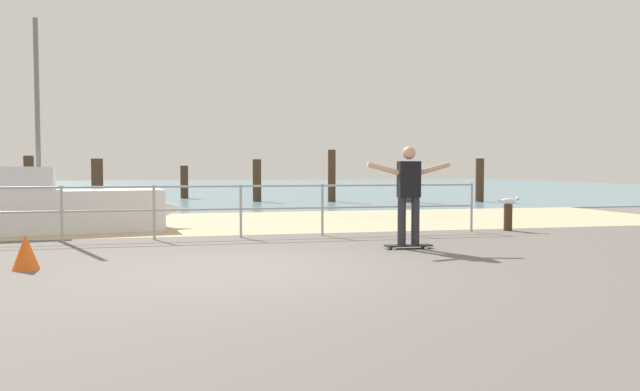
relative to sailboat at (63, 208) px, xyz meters
The scene contains 17 objects.
ground_plane 7.39m from the sailboat, 62.18° to the right, with size 24.00×10.00×0.04m, color #605B56.
beach_strip 3.78m from the sailboat, 23.32° to the left, with size 24.00×6.00×0.04m, color tan.
sea_surface 29.69m from the sailboat, 83.35° to the left, with size 72.00×50.00×0.04m, color slate.
railing_fence 3.40m from the sailboat, 34.41° to the right, with size 11.40×0.05×1.05m.
sailboat is the anchor object (origin of this frame).
skateboard 7.46m from the sailboat, 33.15° to the right, with size 0.80×0.22×0.08m.
skateboarder 7.46m from the sailboat, 33.15° to the right, with size 1.45×0.22×1.65m.
bollard_short 9.54m from the sailboat, 11.40° to the right, with size 0.18×0.18×0.58m, color #422D1E.
seagull 9.56m from the sailboat, 11.42° to the right, with size 0.47×0.25×0.18m.
groyne_post_0 11.76m from the sailboat, 107.62° to the left, with size 0.37×0.37×1.86m, color #422D1E.
groyne_post_1 8.55m from the sailboat, 94.24° to the left, with size 0.40×0.40×1.71m, color #422D1E.
groyne_post_2 13.73m from the sailboat, 80.38° to the left, with size 0.34×0.34×1.49m, color #422D1E.
groyne_post_3 11.52m from the sailboat, 63.04° to the left, with size 0.35×0.35×1.73m, color #422D1E.
groyne_post_4 12.48m from the sailboat, 49.23° to the left, with size 0.31×0.31×2.11m, color #422D1E.
groyne_post_5 13.95m from the sailboat, 37.47° to the left, with size 0.38×0.38×1.64m, color #422D1E.
groyne_post_6 16.23m from the sailboat, 30.44° to the left, with size 0.33×0.33×1.76m, color #422D1E.
traffic_cone 4.95m from the sailboat, 83.71° to the right, with size 0.36×0.36×0.50m, color #E55919.
Camera 1 is at (-0.71, -7.65, 1.37)m, focal length 32.45 mm.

